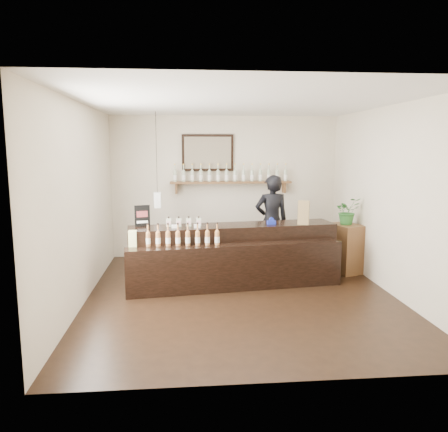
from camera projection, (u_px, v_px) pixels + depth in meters
ground at (241, 294)px, 6.53m from camera, size 5.00×5.00×0.00m
room_shell at (241, 181)px, 6.27m from camera, size 5.00×5.00×5.00m
back_wall_decor at (219, 170)px, 8.59m from camera, size 2.66×0.96×1.69m
counter at (234, 256)px, 7.03m from camera, size 3.40×1.29×1.10m
promo_sign at (142, 216)px, 6.90m from camera, size 0.24×0.09×0.34m
paper_bag at (304, 213)px, 7.09m from camera, size 0.21×0.19×0.39m
tape_dispenser at (271, 222)px, 7.11m from camera, size 0.14×0.07×0.12m
side_cabinet at (346, 248)px, 7.68m from camera, size 0.59×0.69×0.85m
potted_plant at (347, 211)px, 7.58m from camera, size 0.50×0.45×0.47m
shopkeeper at (272, 215)px, 7.98m from camera, size 0.74×0.52×1.91m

